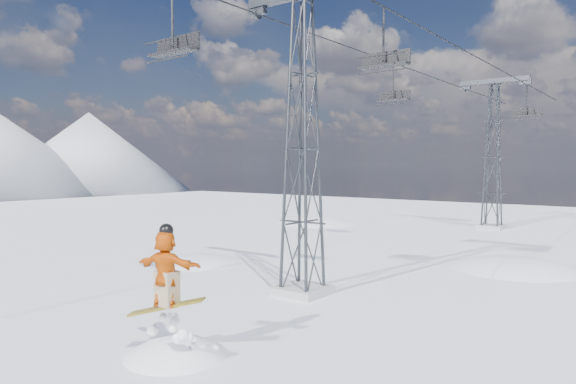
% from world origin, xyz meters
% --- Properties ---
extents(ground, '(120.00, 120.00, 0.00)m').
position_xyz_m(ground, '(0.00, 0.00, 0.00)').
color(ground, white).
rests_on(ground, ground).
extents(snow_terrain, '(39.00, 37.00, 22.00)m').
position_xyz_m(snow_terrain, '(-4.77, 21.24, -9.59)').
color(snow_terrain, white).
rests_on(snow_terrain, ground).
extents(lift_tower_near, '(5.20, 1.80, 11.43)m').
position_xyz_m(lift_tower_near, '(0.80, 8.00, 5.47)').
color(lift_tower_near, '#999999').
rests_on(lift_tower_near, ground).
extents(lift_tower_far, '(5.20, 1.80, 11.43)m').
position_xyz_m(lift_tower_far, '(0.80, 33.00, 5.47)').
color(lift_tower_far, '#999999').
rests_on(lift_tower_far, ground).
extents(haul_cables, '(4.46, 51.00, 0.06)m').
position_xyz_m(haul_cables, '(0.80, 19.50, 10.85)').
color(haul_cables, black).
rests_on(haul_cables, ground).
extents(lift_chair_near, '(2.04, 0.59, 2.53)m').
position_xyz_m(lift_chair_near, '(-1.40, 3.77, 8.82)').
color(lift_chair_near, black).
rests_on(lift_chair_near, ground).
extents(lift_chair_mid, '(2.00, 0.58, 2.48)m').
position_xyz_m(lift_chair_mid, '(3.00, 10.24, 8.86)').
color(lift_chair_mid, black).
rests_on(lift_chair_mid, ground).
extents(lift_chair_far, '(1.94, 0.56, 2.41)m').
position_xyz_m(lift_chair_far, '(-1.40, 20.31, 8.92)').
color(lift_chair_far, black).
rests_on(lift_chair_far, ground).
extents(lift_chair_extra, '(2.10, 0.60, 2.61)m').
position_xyz_m(lift_chair_extra, '(3.00, 33.57, 8.76)').
color(lift_chair_extra, black).
rests_on(lift_chair_extra, ground).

